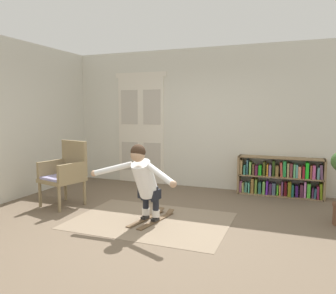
{
  "coord_description": "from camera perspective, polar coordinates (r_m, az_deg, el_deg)",
  "views": [
    {
      "loc": [
        1.78,
        -4.15,
        1.63
      ],
      "look_at": [
        -0.08,
        0.7,
        1.05
      ],
      "focal_mm": 35.42,
      "sensor_mm": 36.0,
      "label": 1
    }
  ],
  "objects": [
    {
      "name": "rug",
      "position": [
        5.03,
        -2.97,
        -12.49
      ],
      "size": [
        2.28,
        1.61,
        0.01
      ],
      "primitive_type": "cube",
      "color": "#86745D",
      "rests_on": "ground"
    },
    {
      "name": "back_wall",
      "position": [
        6.98,
        6.24,
        4.87
      ],
      "size": [
        6.0,
        0.1,
        2.9
      ],
      "primitive_type": "cube",
      "color": "beige",
      "rests_on": "ground"
    },
    {
      "name": "skis_pair",
      "position": [
        5.05,
        -2.76,
        -12.19
      ],
      "size": [
        0.43,
        0.91,
        0.07
      ],
      "color": "brown",
      "rests_on": "rug"
    },
    {
      "name": "person_skier",
      "position": [
        4.72,
        -4.18,
        -5.29
      ],
      "size": [
        1.41,
        0.76,
        1.09
      ],
      "color": "white",
      "rests_on": "skis_pair"
    },
    {
      "name": "bookshelf",
      "position": [
        6.67,
        18.87,
        -5.14
      ],
      "size": [
        1.57,
        0.3,
        0.74
      ],
      "color": "olive",
      "rests_on": "ground"
    },
    {
      "name": "wicker_chair",
      "position": [
        5.95,
        -17.22,
        -4.05
      ],
      "size": [
        0.73,
        0.73,
        1.1
      ],
      "color": "#8E7A55",
      "rests_on": "ground"
    },
    {
      "name": "side_wall_left",
      "position": [
        6.6,
        -25.49,
        4.2
      ],
      "size": [
        0.1,
        6.0,
        2.9
      ],
      "primitive_type": "cube",
      "color": "beige",
      "rests_on": "ground"
    },
    {
      "name": "double_door",
      "position": [
        7.43,
        -4.68,
        3.28
      ],
      "size": [
        1.22,
        0.05,
        2.45
      ],
      "color": "silver",
      "rests_on": "ground"
    },
    {
      "name": "ground_plane",
      "position": [
        4.8,
        -2.13,
        -13.49
      ],
      "size": [
        7.2,
        7.2,
        0.0
      ],
      "primitive_type": "plane",
      "color": "brown"
    }
  ]
}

